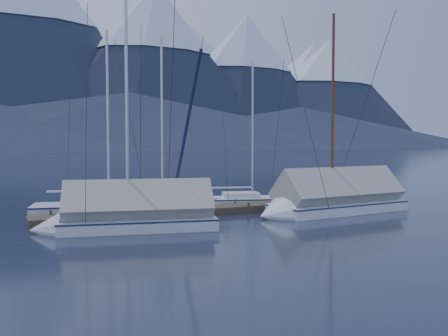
{
  "coord_description": "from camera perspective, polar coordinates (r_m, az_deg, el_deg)",
  "views": [
    {
      "loc": [
        -10.21,
        -18.86,
        3.42
      ],
      "look_at": [
        0.0,
        2.0,
        2.2
      ],
      "focal_mm": 38.0,
      "sensor_mm": 36.0,
      "label": 1
    }
  ],
  "objects": [
    {
      "name": "mooring_posts",
      "position": [
        23.21,
        -1.11,
        -4.59
      ],
      "size": [
        15.12,
        1.52,
        0.35
      ],
      "color": "#382D23",
      "rests_on": "ground"
    },
    {
      "name": "sailboat_open_mid",
      "position": [
        25.23,
        -6.38,
        -4.41
      ],
      "size": [
        7.6,
        3.45,
        9.73
      ],
      "color": "white",
      "rests_on": "ground"
    },
    {
      "name": "sailboat_open_right",
      "position": [
        26.53,
        4.39,
        -4.08
      ],
      "size": [
        6.79,
        3.77,
        8.66
      ],
      "color": "silver",
      "rests_on": "ground"
    },
    {
      "name": "sailboat_open_left",
      "position": [
        24.03,
        -12.44,
        -4.83
      ],
      "size": [
        7.68,
        3.85,
        9.79
      ],
      "color": "#B8BCC6",
      "rests_on": "ground"
    },
    {
      "name": "dock",
      "position": [
        23.45,
        0.0,
        -5.11
      ],
      "size": [
        18.0,
        1.5,
        0.54
      ],
      "color": "#382D23",
      "rests_on": "ground"
    },
    {
      "name": "mountain_range",
      "position": [
        393.46,
        -24.17,
        10.81
      ],
      "size": [
        877.0,
        584.0,
        150.5
      ],
      "color": "#475675",
      "rests_on": "ground"
    },
    {
      "name": "sailboat_covered_far",
      "position": [
        19.12,
        -11.92,
        -5.87
      ],
      "size": [
        7.44,
        3.75,
        10.02
      ],
      "color": "silver",
      "rests_on": "ground"
    },
    {
      "name": "ground",
      "position": [
        21.71,
        2.33,
        -6.06
      ],
      "size": [
        1000.0,
        1000.0,
        0.0
      ],
      "primitive_type": "plane",
      "color": "black",
      "rests_on": "ground"
    },
    {
      "name": "sailboat_covered_near",
      "position": [
        23.79,
        12.5,
        -4.03
      ],
      "size": [
        8.41,
        3.56,
        10.73
      ],
      "color": "white",
      "rests_on": "ground"
    },
    {
      "name": "person",
      "position": [
        25.38,
        7.99,
        -1.99
      ],
      "size": [
        0.65,
        0.76,
        1.76
      ],
      "primitive_type": "imported",
      "rotation": [
        0.0,
        0.0,
        1.15
      ],
      "color": "black",
      "rests_on": "dock"
    }
  ]
}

